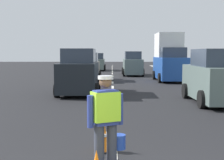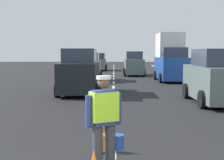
# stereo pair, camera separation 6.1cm
# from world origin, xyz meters

# --- Properties ---
(ground_plane) EXTENTS (96.00, 96.00, 0.00)m
(ground_plane) POSITION_xyz_m (0.00, 21.00, 0.00)
(ground_plane) COLOR black
(lane_center_line) EXTENTS (0.14, 46.40, 0.01)m
(lane_center_line) POSITION_xyz_m (0.00, 25.20, 0.00)
(lane_center_line) COLOR silver
(lane_center_line) RESTS_ON ground
(road_worker) EXTENTS (0.67, 0.57, 1.67)m
(road_worker) POSITION_xyz_m (-0.13, 1.50, 0.93)
(road_worker) COLOR #383D4C
(road_worker) RESTS_ON ground
(traffic_cone_near) EXTENTS (0.36, 0.36, 0.63)m
(traffic_cone_near) POSITION_xyz_m (-0.22, 2.52, 0.31)
(traffic_cone_near) COLOR black
(traffic_cone_near) RESTS_ON ground
(delivery_truck) EXTENTS (2.16, 4.60, 3.54)m
(delivery_truck) POSITION_xyz_m (4.22, 19.08, 1.61)
(delivery_truck) COLOR #1E4799
(delivery_truck) RESTS_ON ground
(car_oncoming_second) EXTENTS (1.94, 3.95, 2.09)m
(car_oncoming_second) POSITION_xyz_m (-1.88, 19.22, 0.97)
(car_oncoming_second) COLOR gray
(car_oncoming_second) RESTS_ON ground
(car_outgoing_far) EXTENTS (1.87, 4.39, 2.20)m
(car_outgoing_far) POSITION_xyz_m (1.84, 24.72, 1.02)
(car_outgoing_far) COLOR slate
(car_outgoing_far) RESTS_ON ground
(car_parked_curbside) EXTENTS (2.05, 4.20, 2.22)m
(car_parked_curbside) POSITION_xyz_m (4.22, 8.88, 1.03)
(car_parked_curbside) COLOR slate
(car_parked_curbside) RESTS_ON ground
(car_oncoming_lead) EXTENTS (2.03, 4.16, 2.27)m
(car_oncoming_lead) POSITION_xyz_m (-1.69, 11.80, 1.06)
(car_oncoming_lead) COLOR black
(car_oncoming_lead) RESTS_ON ground
(car_oncoming_third) EXTENTS (2.03, 4.18, 2.05)m
(car_oncoming_third) POSITION_xyz_m (-1.83, 32.83, 0.95)
(car_oncoming_third) COLOR slate
(car_oncoming_third) RESTS_ON ground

